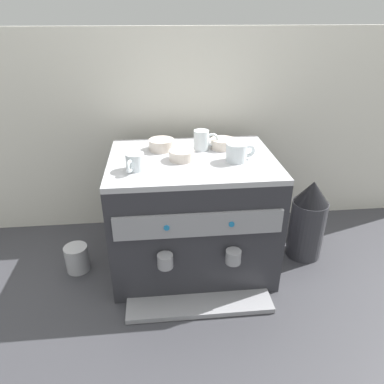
% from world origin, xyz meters
% --- Properties ---
extents(ground_plane, '(4.00, 4.00, 0.00)m').
position_xyz_m(ground_plane, '(0.00, 0.00, 0.00)').
color(ground_plane, '#38383D').
extents(tiled_backsplash_wall, '(2.80, 0.03, 0.94)m').
position_xyz_m(tiled_backsplash_wall, '(0.00, 0.37, 0.47)').
color(tiled_backsplash_wall, silver).
rests_on(tiled_backsplash_wall, ground_plane).
extents(espresso_machine, '(0.64, 0.59, 0.49)m').
position_xyz_m(espresso_machine, '(0.00, -0.00, 0.24)').
color(espresso_machine, '#2D2D33').
rests_on(espresso_machine, ground_plane).
extents(ceramic_cup_0, '(0.07, 0.10, 0.06)m').
position_xyz_m(ceramic_cup_0, '(-0.21, -0.10, 0.52)').
color(ceramic_cup_0, silver).
rests_on(ceramic_cup_0, espresso_machine).
extents(ceramic_cup_1, '(0.10, 0.06, 0.08)m').
position_xyz_m(ceramic_cup_1, '(0.05, 0.09, 0.53)').
color(ceramic_cup_1, silver).
rests_on(ceramic_cup_1, espresso_machine).
extents(ceramic_cup_2, '(0.12, 0.08, 0.07)m').
position_xyz_m(ceramic_cup_2, '(0.17, -0.05, 0.52)').
color(ceramic_cup_2, silver).
rests_on(ceramic_cup_2, espresso_machine).
extents(ceramic_bowl_0, '(0.10, 0.10, 0.04)m').
position_xyz_m(ceramic_bowl_0, '(-0.04, -0.02, 0.51)').
color(ceramic_bowl_0, beige).
rests_on(ceramic_bowl_0, espresso_machine).
extents(ceramic_bowl_1, '(0.10, 0.10, 0.04)m').
position_xyz_m(ceramic_bowl_1, '(0.14, 0.10, 0.51)').
color(ceramic_bowl_1, beige).
rests_on(ceramic_bowl_1, espresso_machine).
extents(ceramic_bowl_2, '(0.10, 0.10, 0.04)m').
position_xyz_m(ceramic_bowl_2, '(-0.11, 0.10, 0.51)').
color(ceramic_bowl_2, beige).
rests_on(ceramic_bowl_2, espresso_machine).
extents(coffee_grinder, '(0.15, 0.15, 0.36)m').
position_xyz_m(coffee_grinder, '(0.51, -0.01, 0.18)').
color(coffee_grinder, '#333338').
rests_on(coffee_grinder, ground_plane).
extents(milk_pitcher, '(0.10, 0.10, 0.11)m').
position_xyz_m(milk_pitcher, '(-0.49, -0.02, 0.06)').
color(milk_pitcher, '#B7B7BC').
rests_on(milk_pitcher, ground_plane).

